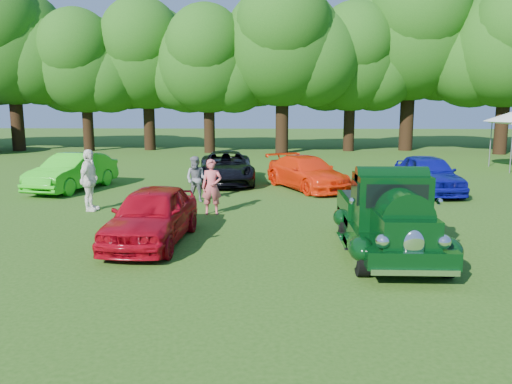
{
  "coord_description": "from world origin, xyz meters",
  "views": [
    {
      "loc": [
        -0.62,
        -10.96,
        3.16
      ],
      "look_at": [
        -1.06,
        0.96,
        1.1
      ],
      "focal_mm": 35.0,
      "sensor_mm": 36.0,
      "label": 1
    }
  ],
  "objects_px": {
    "red_convertible": "(152,215)",
    "back_car_lime": "(73,172)",
    "spectator_pink": "(212,187)",
    "back_car_blue": "(428,174)",
    "back_car_orange": "(307,173)",
    "hero_pickup": "(387,219)",
    "spectator_white": "(89,180)",
    "back_car_black": "(226,168)",
    "spectator_grey": "(196,179)"
  },
  "relations": [
    {
      "from": "red_convertible",
      "to": "spectator_white",
      "type": "height_order",
      "value": "spectator_white"
    },
    {
      "from": "back_car_blue",
      "to": "spectator_pink",
      "type": "distance_m",
      "value": 8.46
    },
    {
      "from": "spectator_white",
      "to": "back_car_orange",
      "type": "bearing_deg",
      "value": -55.29
    },
    {
      "from": "back_car_lime",
      "to": "back_car_orange",
      "type": "xyz_separation_m",
      "value": [
        8.91,
        0.58,
        -0.06
      ]
    },
    {
      "from": "hero_pickup",
      "to": "back_car_lime",
      "type": "bearing_deg",
      "value": 141.93
    },
    {
      "from": "red_convertible",
      "to": "back_car_lime",
      "type": "bearing_deg",
      "value": 126.61
    },
    {
      "from": "back_car_orange",
      "to": "spectator_white",
      "type": "relative_size",
      "value": 2.3
    },
    {
      "from": "red_convertible",
      "to": "back_car_orange",
      "type": "xyz_separation_m",
      "value": [
        4.1,
        7.84,
        -0.04
      ]
    },
    {
      "from": "back_car_black",
      "to": "back_car_orange",
      "type": "height_order",
      "value": "back_car_black"
    },
    {
      "from": "hero_pickup",
      "to": "back_car_blue",
      "type": "xyz_separation_m",
      "value": [
        3.2,
        7.77,
        -0.06
      ]
    },
    {
      "from": "spectator_pink",
      "to": "spectator_grey",
      "type": "relative_size",
      "value": 1.07
    },
    {
      "from": "red_convertible",
      "to": "back_car_blue",
      "type": "xyz_separation_m",
      "value": [
        8.48,
        7.13,
        0.04
      ]
    },
    {
      "from": "back_car_orange",
      "to": "back_car_blue",
      "type": "distance_m",
      "value": 4.44
    },
    {
      "from": "spectator_pink",
      "to": "spectator_grey",
      "type": "height_order",
      "value": "spectator_pink"
    },
    {
      "from": "back_car_orange",
      "to": "spectator_pink",
      "type": "bearing_deg",
      "value": -150.48
    },
    {
      "from": "red_convertible",
      "to": "spectator_grey",
      "type": "relative_size",
      "value": 2.56
    },
    {
      "from": "hero_pickup",
      "to": "spectator_grey",
      "type": "distance_m",
      "value": 7.62
    },
    {
      "from": "back_car_lime",
      "to": "back_car_blue",
      "type": "xyz_separation_m",
      "value": [
        13.29,
        -0.14,
        0.01
      ]
    },
    {
      "from": "back_car_lime",
      "to": "back_car_blue",
      "type": "height_order",
      "value": "back_car_blue"
    },
    {
      "from": "red_convertible",
      "to": "back_car_black",
      "type": "relative_size",
      "value": 0.83
    },
    {
      "from": "back_car_orange",
      "to": "spectator_pink",
      "type": "distance_m",
      "value": 5.6
    },
    {
      "from": "spectator_grey",
      "to": "back_car_blue",
      "type": "bearing_deg",
      "value": 30.76
    },
    {
      "from": "back_car_black",
      "to": "back_car_blue",
      "type": "distance_m",
      "value": 7.89
    },
    {
      "from": "back_car_lime",
      "to": "spectator_pink",
      "type": "bearing_deg",
      "value": -22.49
    },
    {
      "from": "back_car_orange",
      "to": "spectator_white",
      "type": "height_order",
      "value": "spectator_white"
    },
    {
      "from": "spectator_pink",
      "to": "back_car_blue",
      "type": "bearing_deg",
      "value": 21.98
    },
    {
      "from": "back_car_black",
      "to": "spectator_grey",
      "type": "distance_m",
      "value": 4.13
    },
    {
      "from": "back_car_blue",
      "to": "spectator_white",
      "type": "xyz_separation_m",
      "value": [
        -11.25,
        -3.61,
        0.24
      ]
    },
    {
      "from": "hero_pickup",
      "to": "back_car_black",
      "type": "xyz_separation_m",
      "value": [
        -4.43,
        9.81,
        -0.11
      ]
    },
    {
      "from": "back_car_black",
      "to": "spectator_pink",
      "type": "xyz_separation_m",
      "value": [
        0.15,
        -5.99,
        0.16
      ]
    },
    {
      "from": "back_car_black",
      "to": "spectator_white",
      "type": "xyz_separation_m",
      "value": [
        -3.62,
        -5.64,
        0.29
      ]
    },
    {
      "from": "hero_pickup",
      "to": "back_car_orange",
      "type": "xyz_separation_m",
      "value": [
        -1.18,
        8.48,
        -0.13
      ]
    },
    {
      "from": "hero_pickup",
      "to": "back_car_black",
      "type": "bearing_deg",
      "value": 114.29
    },
    {
      "from": "red_convertible",
      "to": "back_car_lime",
      "type": "height_order",
      "value": "back_car_lime"
    },
    {
      "from": "back_car_orange",
      "to": "spectator_grey",
      "type": "height_order",
      "value": "spectator_grey"
    },
    {
      "from": "spectator_grey",
      "to": "spectator_pink",
      "type": "bearing_deg",
      "value": -51.37
    },
    {
      "from": "hero_pickup",
      "to": "back_car_blue",
      "type": "distance_m",
      "value": 8.4
    },
    {
      "from": "back_car_lime",
      "to": "spectator_pink",
      "type": "distance_m",
      "value": 7.11
    },
    {
      "from": "hero_pickup",
      "to": "back_car_blue",
      "type": "relative_size",
      "value": 1.09
    },
    {
      "from": "back_car_orange",
      "to": "spectator_grey",
      "type": "bearing_deg",
      "value": -171.28
    },
    {
      "from": "hero_pickup",
      "to": "back_car_orange",
      "type": "bearing_deg",
      "value": 97.93
    },
    {
      "from": "hero_pickup",
      "to": "spectator_white",
      "type": "height_order",
      "value": "spectator_white"
    },
    {
      "from": "hero_pickup",
      "to": "spectator_pink",
      "type": "bearing_deg",
      "value": 138.22
    },
    {
      "from": "hero_pickup",
      "to": "back_car_lime",
      "type": "height_order",
      "value": "hero_pickup"
    },
    {
      "from": "red_convertible",
      "to": "spectator_white",
      "type": "bearing_deg",
      "value": 131.27
    },
    {
      "from": "spectator_pink",
      "to": "spectator_white",
      "type": "xyz_separation_m",
      "value": [
        -3.77,
        0.34,
        0.12
      ]
    },
    {
      "from": "hero_pickup",
      "to": "back_car_lime",
      "type": "xyz_separation_m",
      "value": [
        -10.09,
        7.91,
        -0.07
      ]
    },
    {
      "from": "hero_pickup",
      "to": "spectator_white",
      "type": "bearing_deg",
      "value": 152.65
    },
    {
      "from": "back_car_black",
      "to": "back_car_orange",
      "type": "xyz_separation_m",
      "value": [
        3.24,
        -1.32,
        -0.02
      ]
    },
    {
      "from": "back_car_lime",
      "to": "spectator_pink",
      "type": "relative_size",
      "value": 2.57
    }
  ]
}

